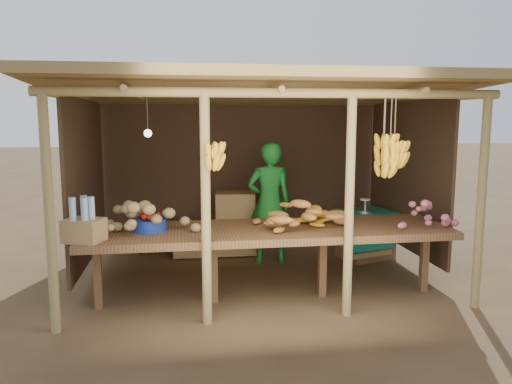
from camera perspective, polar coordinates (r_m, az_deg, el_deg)
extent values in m
plane|color=brown|center=(6.49, 0.00, -9.21)|extent=(60.00, 60.00, 0.00)
cylinder|color=#9E8751|center=(4.84, -22.54, -2.54)|extent=(0.09, 0.09, 2.20)
cylinder|color=#9E8751|center=(5.58, 24.33, -1.26)|extent=(0.09, 0.09, 2.20)
cylinder|color=#9E8751|center=(7.76, -17.25, 1.64)|extent=(0.09, 0.09, 2.20)
cylinder|color=#9E8751|center=(8.24, 13.03, 2.18)|extent=(0.09, 0.09, 2.20)
cylinder|color=#9E8751|center=(4.70, -5.75, -2.24)|extent=(0.09, 0.09, 2.20)
cylinder|color=#9E8751|center=(4.97, 10.61, -1.77)|extent=(0.09, 0.09, 2.20)
cylinder|color=#9E8751|center=(4.71, 2.75, 11.25)|extent=(4.40, 0.09, 0.09)
cylinder|color=#9E8751|center=(7.67, -1.68, 10.18)|extent=(4.40, 0.09, 0.09)
cube|color=#9D8049|center=(6.19, 0.00, 11.43)|extent=(4.70, 3.50, 0.28)
cube|color=#442F20|center=(7.69, -1.63, 2.79)|extent=(4.20, 0.04, 1.98)
cube|color=#442F20|center=(6.47, -18.83, 1.26)|extent=(0.04, 2.40, 1.98)
cube|color=#442F20|center=(7.03, 16.77, 1.90)|extent=(0.04, 2.40, 1.98)
cube|color=brown|center=(5.38, 1.50, -4.53)|extent=(3.90, 1.05, 0.08)
cube|color=brown|center=(5.48, -17.63, -9.02)|extent=(0.08, 0.08, 0.72)
cube|color=brown|center=(5.42, -4.85, -8.85)|extent=(0.08, 0.08, 0.72)
cube|color=brown|center=(5.62, 7.59, -8.27)|extent=(0.08, 0.08, 0.72)
cube|color=brown|center=(6.05, 18.66, -7.42)|extent=(0.08, 0.08, 0.72)
cylinder|color=navy|center=(5.35, -12.14, -3.67)|extent=(0.36, 0.36, 0.13)
cube|color=#9E7B46|center=(5.04, -19.06, -4.16)|extent=(0.42, 0.38, 0.22)
imported|color=#1B7C28|center=(6.76, 1.53, -1.27)|extent=(0.61, 0.41, 1.66)
cube|color=brown|center=(7.27, 12.35, -4.97)|extent=(0.80, 0.73, 0.61)
cube|color=#0D917B|center=(7.20, 12.43, -2.37)|extent=(0.89, 0.82, 0.06)
cube|color=#9E7B46|center=(7.29, -2.33, -5.22)|extent=(0.59, 0.48, 0.45)
cube|color=#9E7B46|center=(7.20, -2.35, -1.78)|extent=(0.59, 0.48, 0.45)
cube|color=#9E7B46|center=(7.26, -7.17, -5.36)|extent=(0.59, 0.48, 0.45)
ellipsoid|color=#442F20|center=(7.53, -12.33, -4.96)|extent=(0.42, 0.42, 0.57)
ellipsoid|color=#442F20|center=(7.52, -9.42, -4.91)|extent=(0.42, 0.42, 0.57)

